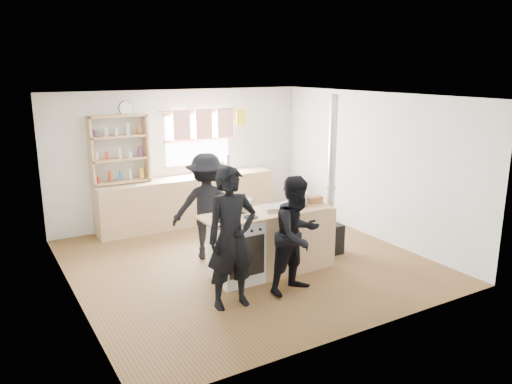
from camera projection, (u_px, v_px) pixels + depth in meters
ground at (245, 261)px, 7.67m from camera, size 5.00×5.00×0.01m
back_counter at (188, 200)px, 9.41m from camera, size 3.40×0.55×0.90m
shelving_unit at (119, 149)px, 8.67m from camera, size 1.00×0.28×1.20m
thermos at (228, 164)px, 9.68m from camera, size 0.10×0.10×0.32m
cooking_island at (273, 241)px, 7.16m from camera, size 1.97×0.64×0.93m
skillet_greens at (228, 219)px, 6.56m from camera, size 0.43×0.43×0.05m
roast_tray at (274, 208)px, 7.03m from camera, size 0.37×0.35×0.06m
stockpot_stove at (244, 205)px, 6.99m from camera, size 0.25×0.25×0.20m
stockpot_counter at (297, 199)px, 7.23m from camera, size 0.32×0.32×0.23m
bread_board at (315, 201)px, 7.33m from camera, size 0.30×0.23×0.12m
flue_heater at (330, 213)px, 7.86m from camera, size 0.35×0.35×2.50m
person_near_left at (232, 238)px, 6.03m from camera, size 0.67×0.46×1.77m
person_near_right at (297, 235)px, 6.47m from camera, size 0.86×0.73×1.56m
person_far at (207, 206)px, 7.65m from camera, size 1.21×0.95×1.64m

